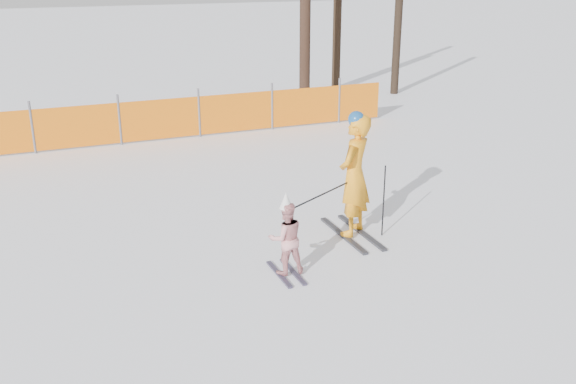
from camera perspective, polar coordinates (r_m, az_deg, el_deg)
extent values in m
plane|color=white|center=(9.66, 1.14, -6.52)|extent=(120.00, 120.00, 0.00)
cube|color=black|center=(10.66, 4.91, -3.85)|extent=(0.09, 1.56, 0.04)
cube|color=black|center=(10.81, 6.52, -3.56)|extent=(0.09, 1.56, 0.04)
imported|color=orange|center=(10.37, 5.91, 1.48)|extent=(0.87, 0.84, 2.00)
sphere|color=navy|center=(10.11, 6.10, 6.44)|extent=(0.26, 0.26, 0.26)
cube|color=black|center=(9.37, -0.80, -7.32)|extent=(0.09, 0.88, 0.03)
cube|color=black|center=(9.44, 0.45, -7.09)|extent=(0.09, 0.88, 0.03)
imported|color=pink|center=(9.16, -0.17, -4.12)|extent=(0.55, 0.44, 1.08)
cone|color=silver|center=(8.94, -0.18, -0.75)|extent=(0.19, 0.19, 0.24)
cylinder|color=black|center=(10.56, 8.50, -0.80)|extent=(0.02, 0.02, 1.21)
cylinder|color=black|center=(9.68, 3.08, -0.21)|extent=(1.35, 0.79, 0.02)
cylinder|color=#595960|center=(16.17, -21.78, 5.35)|extent=(0.06, 0.06, 1.25)
cylinder|color=#595960|center=(16.29, -14.75, 6.22)|extent=(0.06, 0.06, 1.25)
cylinder|color=#595960|center=(16.66, -7.90, 6.98)|extent=(0.06, 0.06, 1.25)
cylinder|color=#595960|center=(17.25, -1.42, 7.61)|extent=(0.06, 0.06, 1.25)
cylinder|color=#595960|center=(18.05, 4.57, 8.10)|extent=(0.06, 0.06, 1.25)
cube|color=orange|center=(16.20, -19.56, 5.37)|extent=(17.24, 0.03, 1.00)
cylinder|color=#301E15|center=(20.55, 1.54, 16.27)|extent=(0.34, 0.34, 5.99)
cylinder|color=black|center=(22.17, 9.77, 14.93)|extent=(0.26, 0.26, 4.96)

